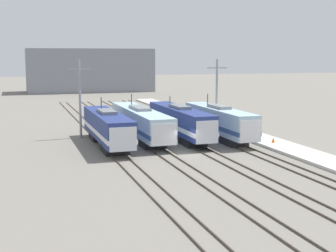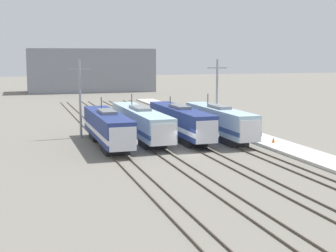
% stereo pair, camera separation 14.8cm
% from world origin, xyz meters
% --- Properties ---
extents(ground_plane, '(400.00, 400.00, 0.00)m').
position_xyz_m(ground_plane, '(0.00, 0.00, 0.00)').
color(ground_plane, slate).
extents(rail_pair_far_left, '(1.51, 120.00, 0.15)m').
position_xyz_m(rail_pair_far_left, '(-7.08, 0.00, 0.07)').
color(rail_pair_far_left, '#4C4238').
rests_on(rail_pair_far_left, ground_plane).
extents(rail_pair_center_left, '(1.51, 120.00, 0.15)m').
position_xyz_m(rail_pair_center_left, '(-2.36, 0.00, 0.07)').
color(rail_pair_center_left, '#4C4238').
rests_on(rail_pair_center_left, ground_plane).
extents(rail_pair_center_right, '(1.51, 120.00, 0.15)m').
position_xyz_m(rail_pair_center_right, '(2.36, 0.00, 0.07)').
color(rail_pair_center_right, '#4C4238').
rests_on(rail_pair_center_right, ground_plane).
extents(rail_pair_far_right, '(1.51, 120.00, 0.15)m').
position_xyz_m(rail_pair_far_right, '(7.08, 0.00, 0.07)').
color(rail_pair_far_right, '#4C4238').
rests_on(rail_pair_far_right, ground_plane).
extents(locomotive_far_left, '(3.02, 16.78, 5.31)m').
position_xyz_m(locomotive_far_left, '(-7.08, 6.54, 2.13)').
color(locomotive_far_left, black).
rests_on(locomotive_far_left, ground_plane).
extents(locomotive_center_left, '(3.07, 19.90, 5.29)m').
position_xyz_m(locomotive_center_left, '(-2.36, 9.67, 2.09)').
color(locomotive_center_left, '#232326').
rests_on(locomotive_center_left, ground_plane).
extents(locomotive_center_right, '(2.81, 17.69, 5.01)m').
position_xyz_m(locomotive_center_right, '(2.36, 8.20, 2.17)').
color(locomotive_center_right, black).
rests_on(locomotive_center_right, ground_plane).
extents(locomotive_far_right, '(2.78, 16.71, 5.36)m').
position_xyz_m(locomotive_far_right, '(7.08, 6.98, 2.16)').
color(locomotive_far_right, '#232326').
rests_on(locomotive_far_right, ground_plane).
extents(catenary_tower_left, '(2.83, 0.30, 9.84)m').
position_xyz_m(catenary_tower_left, '(-9.29, 13.28, 5.19)').
color(catenary_tower_left, gray).
rests_on(catenary_tower_left, ground_plane).
extents(catenary_tower_right, '(2.83, 0.30, 9.84)m').
position_xyz_m(catenary_tower_right, '(9.32, 13.28, 5.19)').
color(catenary_tower_right, gray).
rests_on(catenary_tower_right, ground_plane).
extents(platform, '(4.00, 120.00, 0.31)m').
position_xyz_m(platform, '(11.53, 0.00, 0.15)').
color(platform, beige).
rests_on(platform, ground_plane).
extents(traffic_cone, '(0.39, 0.39, 0.64)m').
position_xyz_m(traffic_cone, '(11.30, 1.40, 0.63)').
color(traffic_cone, orange).
rests_on(traffic_cone, platform).
extents(depot_building, '(35.33, 14.25, 12.29)m').
position_xyz_m(depot_building, '(3.70, 90.94, 6.14)').
color(depot_building, gray).
rests_on(depot_building, ground_plane).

